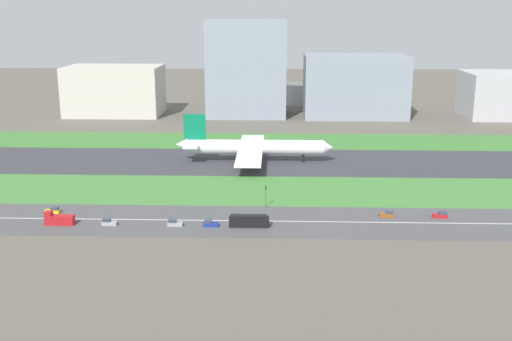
# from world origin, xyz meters

# --- Properties ---
(ground_plane) EXTENTS (800.00, 800.00, 0.00)m
(ground_plane) POSITION_xyz_m (0.00, 0.00, 0.00)
(ground_plane) COLOR #5B564C
(runway) EXTENTS (280.00, 46.00, 0.10)m
(runway) POSITION_xyz_m (0.00, 0.00, 0.05)
(runway) COLOR #38383D
(runway) RESTS_ON ground_plane
(grass_median_north) EXTENTS (280.00, 36.00, 0.10)m
(grass_median_north) POSITION_xyz_m (0.00, 41.00, 0.05)
(grass_median_north) COLOR #3D7A33
(grass_median_north) RESTS_ON ground_plane
(grass_median_south) EXTENTS (280.00, 36.00, 0.10)m
(grass_median_south) POSITION_xyz_m (0.00, -41.00, 0.05)
(grass_median_south) COLOR #427F38
(grass_median_south) RESTS_ON ground_plane
(highway) EXTENTS (280.00, 28.00, 0.10)m
(highway) POSITION_xyz_m (0.00, -73.00, 0.05)
(highway) COLOR #4C4C4F
(highway) RESTS_ON ground_plane
(highway_centerline) EXTENTS (266.00, 0.50, 0.01)m
(highway_centerline) POSITION_xyz_m (0.00, -73.00, 0.11)
(highway_centerline) COLOR silver
(highway_centerline) RESTS_ON highway
(airliner) EXTENTS (65.00, 56.00, 19.70)m
(airliner) POSITION_xyz_m (-4.13, 0.00, 6.23)
(airliner) COLOR white
(airliner) RESTS_ON runway
(car_4) EXTENTS (4.40, 1.80, 2.00)m
(car_4) POSITION_xyz_m (56.17, -68.00, 0.92)
(car_4) COLOR #B2191E
(car_4) RESTS_ON highway
(car_5) EXTENTS (4.40, 1.80, 2.00)m
(car_5) POSITION_xyz_m (-42.81, -78.00, 0.92)
(car_5) COLOR #99999E
(car_5) RESTS_ON highway
(car_1) EXTENTS (4.40, 1.80, 2.00)m
(car_1) POSITION_xyz_m (40.11, -68.00, 0.92)
(car_1) COLOR brown
(car_1) RESTS_ON highway
(car_6) EXTENTS (4.40, 1.80, 2.00)m
(car_6) POSITION_xyz_m (-23.40, -78.00, 0.92)
(car_6) COLOR #99999E
(car_6) RESTS_ON highway
(car_2) EXTENTS (4.40, 1.80, 2.00)m
(car_2) POSITION_xyz_m (-62.90, -68.00, 0.92)
(car_2) COLOR yellow
(car_2) RESTS_ON highway
(bus_1) EXTENTS (11.60, 2.50, 3.50)m
(bus_1) POSITION_xyz_m (-1.57, -78.00, 1.82)
(bus_1) COLOR black
(bus_1) RESTS_ON highway
(car_0) EXTENTS (4.40, 1.80, 2.00)m
(car_0) POSITION_xyz_m (-12.93, -78.00, 0.92)
(car_0) COLOR navy
(car_0) RESTS_ON highway
(truck_0) EXTENTS (8.40, 2.50, 4.00)m
(truck_0) POSITION_xyz_m (-57.54, -78.00, 1.67)
(truck_0) COLOR #B2191E
(truck_0) RESTS_ON highway
(traffic_light) EXTENTS (0.36, 0.50, 7.20)m
(traffic_light) POSITION_xyz_m (2.93, -60.01, 4.29)
(traffic_light) COLOR #4C4C51
(traffic_light) RESTS_ON highway
(terminal_building) EXTENTS (55.07, 34.17, 28.64)m
(terminal_building) POSITION_xyz_m (-90.00, 114.00, 14.32)
(terminal_building) COLOR beige
(terminal_building) RESTS_ON ground_plane
(hangar_building) EXTENTS (45.71, 34.16, 55.25)m
(hangar_building) POSITION_xyz_m (-11.49, 114.00, 27.62)
(hangar_building) COLOR gray
(hangar_building) RESTS_ON ground_plane
(office_tower) EXTENTS (58.80, 37.37, 35.41)m
(office_tower) POSITION_xyz_m (51.54, 114.00, 17.70)
(office_tower) COLOR gray
(office_tower) RESTS_ON ground_plane
(cargo_warehouse) EXTENTS (45.73, 37.57, 25.83)m
(cargo_warehouse) POSITION_xyz_m (138.29, 114.00, 12.91)
(cargo_warehouse) COLOR #B2B2B7
(cargo_warehouse) RESTS_ON ground_plane
(fuel_tank_west) EXTENTS (23.88, 23.88, 13.54)m
(fuel_tank_west) POSITION_xyz_m (21.80, 159.00, 6.77)
(fuel_tank_west) COLOR silver
(fuel_tank_west) RESTS_ON ground_plane
(fuel_tank_centre) EXTENTS (21.74, 21.74, 13.18)m
(fuel_tank_centre) POSITION_xyz_m (59.16, 159.00, 6.59)
(fuel_tank_centre) COLOR silver
(fuel_tank_centre) RESTS_ON ground_plane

